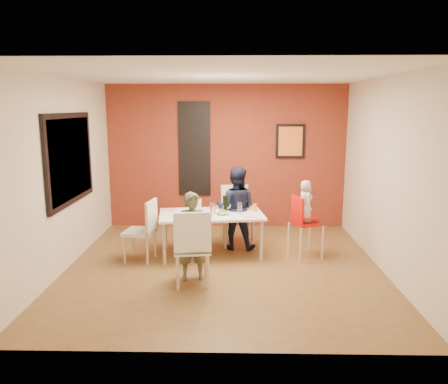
{
  "coord_description": "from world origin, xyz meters",
  "views": [
    {
      "loc": [
        0.14,
        -6.0,
        2.28
      ],
      "look_at": [
        0.0,
        0.3,
        1.05
      ],
      "focal_mm": 35.0,
      "sensor_mm": 36.0,
      "label": 1
    }
  ],
  "objects_px": {
    "dining_table": "(211,217)",
    "wine_bottle": "(225,204)",
    "high_chair": "(303,221)",
    "child_near": "(193,236)",
    "chair_far": "(235,212)",
    "child_far": "(236,208)",
    "chair_near": "(192,244)",
    "toddler": "(305,201)",
    "paper_towel_roll": "(198,207)",
    "chair_left": "(145,227)"
  },
  "relations": [
    {
      "from": "chair_far",
      "to": "high_chair",
      "type": "relative_size",
      "value": 1.02
    },
    {
      "from": "chair_left",
      "to": "child_far",
      "type": "bearing_deg",
      "value": 123.59
    },
    {
      "from": "chair_far",
      "to": "paper_towel_roll",
      "type": "xyz_separation_m",
      "value": [
        -0.57,
        -0.68,
        0.23
      ]
    },
    {
      "from": "chair_far",
      "to": "wine_bottle",
      "type": "bearing_deg",
      "value": -112.61
    },
    {
      "from": "child_near",
      "to": "child_far",
      "type": "relative_size",
      "value": 0.88
    },
    {
      "from": "dining_table",
      "to": "child_far",
      "type": "height_order",
      "value": "child_far"
    },
    {
      "from": "chair_near",
      "to": "child_far",
      "type": "relative_size",
      "value": 0.75
    },
    {
      "from": "dining_table",
      "to": "child_near",
      "type": "relative_size",
      "value": 1.42
    },
    {
      "from": "dining_table",
      "to": "chair_far",
      "type": "height_order",
      "value": "chair_far"
    },
    {
      "from": "chair_far",
      "to": "child_far",
      "type": "xyz_separation_m",
      "value": [
        0.01,
        -0.25,
        0.12
      ]
    },
    {
      "from": "chair_far",
      "to": "child_far",
      "type": "bearing_deg",
      "value": -94.03
    },
    {
      "from": "high_chair",
      "to": "chair_left",
      "type": "bearing_deg",
      "value": 73.75
    },
    {
      "from": "chair_near",
      "to": "paper_towel_roll",
      "type": "relative_size",
      "value": 4.06
    },
    {
      "from": "chair_left",
      "to": "child_far",
      "type": "distance_m",
      "value": 1.51
    },
    {
      "from": "dining_table",
      "to": "chair_left",
      "type": "bearing_deg",
      "value": -162.22
    },
    {
      "from": "child_near",
      "to": "toddler",
      "type": "relative_size",
      "value": 1.88
    },
    {
      "from": "toddler",
      "to": "wine_bottle",
      "type": "bearing_deg",
      "value": 73.36
    },
    {
      "from": "chair_far",
      "to": "high_chair",
      "type": "distance_m",
      "value": 1.24
    },
    {
      "from": "chair_far",
      "to": "high_chair",
      "type": "height_order",
      "value": "chair_far"
    },
    {
      "from": "dining_table",
      "to": "chair_far",
      "type": "bearing_deg",
      "value": 56.62
    },
    {
      "from": "dining_table",
      "to": "child_near",
      "type": "bearing_deg",
      "value": -100.93
    },
    {
      "from": "chair_far",
      "to": "wine_bottle",
      "type": "xyz_separation_m",
      "value": [
        -0.16,
        -0.54,
        0.25
      ]
    },
    {
      "from": "high_chair",
      "to": "child_near",
      "type": "bearing_deg",
      "value": 97.99
    },
    {
      "from": "chair_near",
      "to": "paper_towel_roll",
      "type": "distance_m",
      "value": 1.16
    },
    {
      "from": "high_chair",
      "to": "child_near",
      "type": "xyz_separation_m",
      "value": [
        -1.6,
        -0.89,
        0.01
      ]
    },
    {
      "from": "dining_table",
      "to": "paper_towel_roll",
      "type": "xyz_separation_m",
      "value": [
        -0.2,
        -0.11,
        0.18
      ]
    },
    {
      "from": "dining_table",
      "to": "paper_towel_roll",
      "type": "height_order",
      "value": "paper_towel_roll"
    },
    {
      "from": "chair_far",
      "to": "chair_left",
      "type": "relative_size",
      "value": 1.06
    },
    {
      "from": "wine_bottle",
      "to": "paper_towel_roll",
      "type": "height_order",
      "value": "wine_bottle"
    },
    {
      "from": "child_far",
      "to": "toddler",
      "type": "distance_m",
      "value": 1.14
    },
    {
      "from": "chair_near",
      "to": "paper_towel_roll",
      "type": "height_order",
      "value": "chair_near"
    },
    {
      "from": "chair_left",
      "to": "child_near",
      "type": "bearing_deg",
      "value": 57.49
    },
    {
      "from": "chair_far",
      "to": "toddler",
      "type": "relative_size",
      "value": 1.56
    },
    {
      "from": "dining_table",
      "to": "wine_bottle",
      "type": "xyz_separation_m",
      "value": [
        0.21,
        0.02,
        0.19
      ]
    },
    {
      "from": "high_chair",
      "to": "toddler",
      "type": "relative_size",
      "value": 1.53
    },
    {
      "from": "dining_table",
      "to": "toddler",
      "type": "relative_size",
      "value": 2.68
    },
    {
      "from": "chair_near",
      "to": "chair_left",
      "type": "height_order",
      "value": "chair_near"
    },
    {
      "from": "child_near",
      "to": "wine_bottle",
      "type": "distance_m",
      "value": 1.12
    },
    {
      "from": "dining_table",
      "to": "child_far",
      "type": "xyz_separation_m",
      "value": [
        0.38,
        0.32,
        0.07
      ]
    },
    {
      "from": "child_near",
      "to": "child_far",
      "type": "xyz_separation_m",
      "value": [
        0.58,
        1.32,
        0.08
      ]
    },
    {
      "from": "chair_near",
      "to": "toddler",
      "type": "height_order",
      "value": "toddler"
    },
    {
      "from": "chair_near",
      "to": "child_near",
      "type": "height_order",
      "value": "child_near"
    },
    {
      "from": "child_far",
      "to": "dining_table",
      "type": "bearing_deg",
      "value": 48.18
    },
    {
      "from": "child_near",
      "to": "paper_towel_roll",
      "type": "height_order",
      "value": "child_near"
    },
    {
      "from": "chair_far",
      "to": "child_near",
      "type": "height_order",
      "value": "child_near"
    },
    {
      "from": "child_near",
      "to": "chair_far",
      "type": "bearing_deg",
      "value": 60.32
    },
    {
      "from": "child_near",
      "to": "toddler",
      "type": "distance_m",
      "value": 1.88
    },
    {
      "from": "chair_left",
      "to": "toddler",
      "type": "distance_m",
      "value": 2.45
    },
    {
      "from": "dining_table",
      "to": "child_far",
      "type": "distance_m",
      "value": 0.5
    },
    {
      "from": "chair_far",
      "to": "wine_bottle",
      "type": "distance_m",
      "value": 0.62
    }
  ]
}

